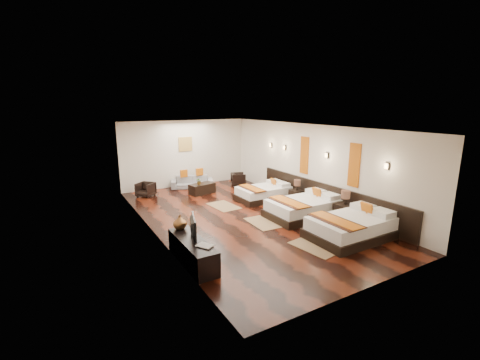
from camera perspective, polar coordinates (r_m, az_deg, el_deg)
floor at (r=10.36m, az=0.31°, el=-6.40°), size 5.50×9.50×0.01m
ceiling at (r=9.79m, az=0.33°, el=9.24°), size 5.50×9.50×0.01m
back_wall at (r=14.22m, az=-9.46°, el=4.59°), size 5.50×0.01×2.80m
left_wall at (r=8.94m, az=-15.06°, el=-0.67°), size 0.01×9.50×2.80m
right_wall at (r=11.59m, az=12.13°, el=2.57°), size 0.01×9.50×2.80m
headboard_panel at (r=11.21m, az=14.48°, el=-2.89°), size 0.08×6.60×0.90m
bed_near at (r=9.21m, az=18.99°, el=-7.69°), size 2.31×1.45×0.88m
bed_mid at (r=10.47m, az=11.14°, el=-4.74°), size 2.27×1.43×0.87m
bed_far at (r=12.17m, az=4.20°, el=-2.21°), size 1.95×1.22×0.74m
nightstand_a at (r=10.33m, az=17.72°, el=-5.12°), size 0.49×0.49×0.97m
nightstand_b at (r=11.85m, az=9.85°, el=-2.57°), size 0.43×0.43×0.85m
jute_mat_near at (r=8.48m, az=12.93°, el=-11.27°), size 0.91×1.29×0.01m
jute_mat_mid at (r=9.88m, az=4.11°, el=-7.39°), size 0.80×1.23×0.01m
jute_mat_far at (r=11.41m, az=-2.86°, el=-4.54°), size 0.85×1.26×0.01m
tv_console at (r=7.49m, az=-8.28°, el=-12.20°), size 0.50×1.80×0.55m
tv at (r=7.48m, az=-8.62°, el=-8.03°), size 0.35×0.80×0.46m
book at (r=6.93m, az=-6.71°, el=-11.66°), size 0.39×0.42×0.03m
figurine at (r=7.97m, az=-10.43°, el=-7.19°), size 0.42×0.42×0.35m
sofa at (r=13.95m, az=-8.34°, el=-0.34°), size 1.86×1.26×0.51m
armchair_left at (r=13.00m, az=-16.11°, el=-1.61°), size 0.83×0.83×0.55m
armchair_right at (r=14.29m, az=-0.31°, el=0.19°), size 0.74×0.73×0.53m
coffee_table at (r=13.02m, az=-6.60°, el=-1.49°), size 1.09×0.71×0.40m
table_plant at (r=12.82m, az=-7.12°, el=-0.17°), size 0.29×0.27×0.28m
orange_panel_a at (r=10.23m, az=19.26°, el=2.46°), size 0.04×0.40×1.30m
orange_panel_b at (r=11.75m, az=11.15°, el=4.24°), size 0.04×0.40×1.30m
sconce_near at (r=9.52m, az=24.22°, el=2.21°), size 0.07×0.12×0.18m
sconce_mid at (r=10.92m, az=14.88°, el=4.19°), size 0.07×0.12×0.18m
sconce_far at (r=12.55m, az=7.78°, el=5.61°), size 0.07×0.12×0.18m
sconce_lounge at (r=13.27m, az=5.39°, el=6.07°), size 0.07×0.12×0.18m
gold_artwork at (r=14.15m, az=-9.49°, el=6.18°), size 0.60×0.04×0.60m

